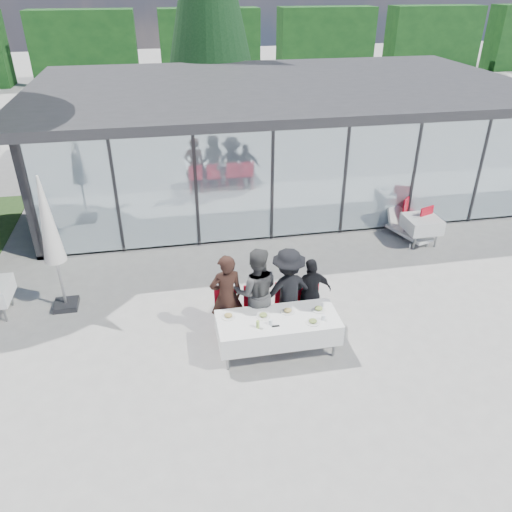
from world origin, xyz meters
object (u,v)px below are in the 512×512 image
Objects in this scene: diner_chair_c at (287,303)px; plate_extra at (313,322)px; diner_chair_b at (256,306)px; plate_a at (228,316)px; juice_bottle at (258,324)px; spare_table_right at (422,224)px; diner_chair_d at (309,301)px; diner_chair_a at (227,310)px; spare_chair_b at (422,220)px; plate_c at (288,311)px; diner_d at (311,293)px; spare_chair_a at (409,213)px; folded_eyeglasses at (276,326)px; plate_d at (319,309)px; lounger at (406,227)px; market_umbrella at (49,228)px; dining_table at (278,328)px; plate_b at (263,315)px; diner_c at (288,290)px; diner_b at (256,292)px; diner_a at (226,296)px.

diner_chair_c is 1.05m from plate_extra.
plate_extra is (0.87, -0.99, 0.24)m from diner_chair_b.
juice_bottle reaches higher than plate_a.
diner_chair_b is 1.13× the size of spare_table_right.
plate_a is (-1.71, -0.53, 0.24)m from diner_chair_d.
diner_chair_a is 6.47m from spare_chair_b.
spare_table_right is (4.48, 3.42, -0.22)m from plate_c.
plate_extra is (-0.23, -0.92, 0.01)m from diner_d.
spare_chair_a is (-0.00, 0.73, -0.02)m from spare_table_right.
folded_eyeglasses is (0.80, -0.44, -0.02)m from plate_a.
spare_chair_a is (5.57, 3.57, 0.00)m from diner_chair_a.
plate_d is 1.00× the size of plate_extra.
plate_a is at bearing -144.88° from lounger.
plate_c and plate_d have the same top height.
diner_chair_a is 0.58m from plate_a.
diner_chair_a reaches higher than spare_table_right.
diner_chair_d is 1.58m from juice_bottle.
juice_bottle is at bearing -32.97° from market_umbrella.
lounger is at bearing 41.68° from dining_table.
plate_extra is at bearing -22.34° from plate_b.
spare_chair_b is (4.61, 3.65, -0.24)m from plate_c.
plate_c is (0.48, 0.06, 0.00)m from plate_b.
diner_chair_b is at bearing -150.38° from spare_table_right.
market_umbrella is (-4.17, 2.23, 1.37)m from dining_table.
folded_eyeglasses is at bearing -31.13° from market_umbrella.
spare_chair_a reaches higher than plate_a.
diner_c is 6.83× the size of plate_b.
spare_chair_b is (5.11, 3.14, -0.39)m from diner_b.
spare_chair_b is (4.01, 3.14, -0.23)m from diner_d.
juice_bottle is 4.60m from market_umbrella.
diner_d is at bearing -3.57° from diner_chair_b.
diner_a is 6.51m from spare_chair_b.
plate_b reaches higher than folded_eyeglasses.
plate_a is (-1.25, -0.46, -0.11)m from diner_c.
diner_c is 6.83× the size of plate_extra.
diner_d is 1.57× the size of diner_chair_d.
diner_chair_a is at bearing 86.55° from plate_a.
plate_c is at bearing -142.67° from spare_table_right.
diner_a is 6.88× the size of plate_extra.
diner_chair_a is 6.25m from spare_table_right.
plate_b is at bearing -9.62° from plate_a.
plate_extra is 0.69m from folded_eyeglasses.
spare_chair_a is (4.80, 4.54, -0.22)m from folded_eyeglasses.
diner_a is at bearing -148.15° from lounger.
market_umbrella is at bearing -170.01° from spare_chair_b.
spare_chair_a reaches higher than juice_bottle.
plate_extra is at bearing -27.48° from market_umbrella.
dining_table is 0.37m from plate_c.
dining_table is 0.80m from diner_chair_b.
plate_a is 1.00× the size of plate_b.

